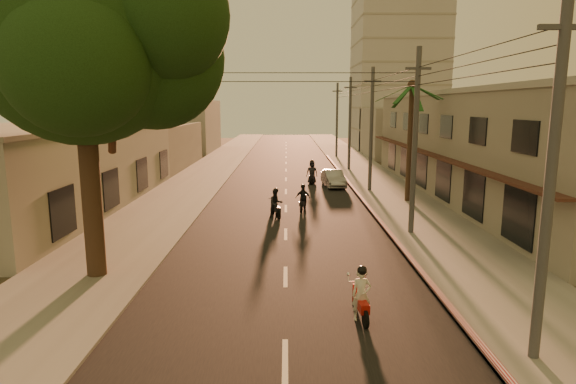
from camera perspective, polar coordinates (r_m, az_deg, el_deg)
name	(u,v)px	position (r m, az deg, el deg)	size (l,w,h in m)	color
ground	(285,298)	(16.32, -0.31, -12.47)	(160.00, 160.00, 0.00)	#383023
road	(286,192)	(35.62, -0.25, 0.05)	(10.00, 140.00, 0.02)	black
sidewalk_right	(387,191)	(36.39, 11.64, 0.13)	(5.00, 140.00, 0.12)	slate
sidewalk_left	(185,191)	(36.40, -12.14, 0.12)	(5.00, 140.00, 0.12)	slate
curb_stripe	(366,204)	(31.11, 9.18, -1.41)	(0.20, 60.00, 0.20)	red
shophouse_row	(488,145)	(35.97, 22.67, 5.21)	(8.80, 34.20, 7.30)	gray
left_building	(56,167)	(32.48, -25.80, 2.66)	(8.20, 24.20, 5.20)	gray
distant_tower	(398,51)	(73.24, 12.90, 16.00)	(12.10, 12.10, 28.00)	#B7B5B2
broadleaf_tree	(93,41)	(18.57, -22.09, 16.24)	(9.60, 8.70, 12.10)	black
palm_tree	(412,92)	(32.08, 14.47, 11.42)	(5.00, 5.00, 8.20)	black
utility_poles	(372,102)	(35.60, 9.94, 10.45)	(1.20, 48.26, 9.00)	#38383A
filler_right	(399,132)	(61.75, 12.97, 6.90)	(8.00, 14.00, 6.00)	gray
filler_left_near	(149,146)	(51.19, -16.18, 5.22)	(8.00, 14.00, 4.40)	gray
filler_left_far	(185,126)	(68.57, -12.12, 7.65)	(8.00, 14.00, 7.00)	gray
scooter_red	(361,296)	(14.69, 8.66, -12.11)	(0.71, 1.72, 1.69)	black
scooter_mid_a	(276,204)	(27.31, -1.45, -1.43)	(1.15, 1.69, 1.72)	black
scooter_mid_b	(303,199)	(29.05, 1.78, -0.80)	(1.07, 1.66, 1.65)	black
scooter_far_a	(312,173)	(39.15, 2.85, 2.26)	(1.08, 1.99, 1.97)	black
parked_car	(333,178)	(37.90, 5.41, 1.61)	(1.76, 4.09, 1.31)	#919499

